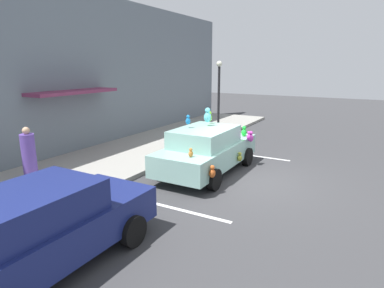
# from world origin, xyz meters

# --- Properties ---
(ground_plane) EXTENTS (60.00, 60.00, 0.00)m
(ground_plane) POSITION_xyz_m (0.00, 0.00, 0.00)
(ground_plane) COLOR #38383A
(sidewalk) EXTENTS (24.00, 4.00, 0.15)m
(sidewalk) POSITION_xyz_m (0.00, 5.00, 0.07)
(sidewalk) COLOR gray
(sidewalk) RESTS_ON ground
(storefront_building) EXTENTS (24.00, 1.25, 6.40)m
(storefront_building) POSITION_xyz_m (-0.01, 7.14, 3.19)
(storefront_building) COLOR slate
(storefront_building) RESTS_ON ground
(parking_stripe_front) EXTENTS (0.12, 3.60, 0.01)m
(parking_stripe_front) POSITION_xyz_m (2.89, 1.00, 0.00)
(parking_stripe_front) COLOR silver
(parking_stripe_front) RESTS_ON ground
(parking_stripe_rear) EXTENTS (0.12, 3.60, 0.01)m
(parking_stripe_rear) POSITION_xyz_m (-2.80, 1.00, 0.00)
(parking_stripe_rear) COLOR silver
(parking_stripe_rear) RESTS_ON ground
(plush_covered_car) EXTENTS (4.44, 2.11, 2.15)m
(plush_covered_car) POSITION_xyz_m (0.15, 1.34, 0.80)
(plush_covered_car) COLOR #8FBFB2
(plush_covered_car) RESTS_ON ground
(parked_sedan_behind) EXTENTS (4.31, 1.94, 1.54)m
(parked_sedan_behind) POSITION_xyz_m (-6.06, 1.41, 0.79)
(parked_sedan_behind) COLOR navy
(parked_sedan_behind) RESTS_ON ground
(teddy_bear_on_sidewalk) EXTENTS (0.41, 0.34, 0.79)m
(teddy_bear_on_sidewalk) POSITION_xyz_m (1.64, 3.69, 0.51)
(teddy_bear_on_sidewalk) COLOR #9E723D
(teddy_bear_on_sidewalk) RESTS_ON sidewalk
(street_lamp_post) EXTENTS (0.28, 0.28, 3.58)m
(street_lamp_post) POSITION_xyz_m (5.67, 3.50, 2.37)
(street_lamp_post) COLOR black
(street_lamp_post) RESTS_ON sidewalk
(pedestrian_near_shopfront) EXTENTS (0.40, 0.40, 1.64)m
(pedestrian_near_shopfront) POSITION_xyz_m (-3.53, 5.36, 0.90)
(pedestrian_near_shopfront) COLOR #5A3F9B
(pedestrian_near_shopfront) RESTS_ON sidewalk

